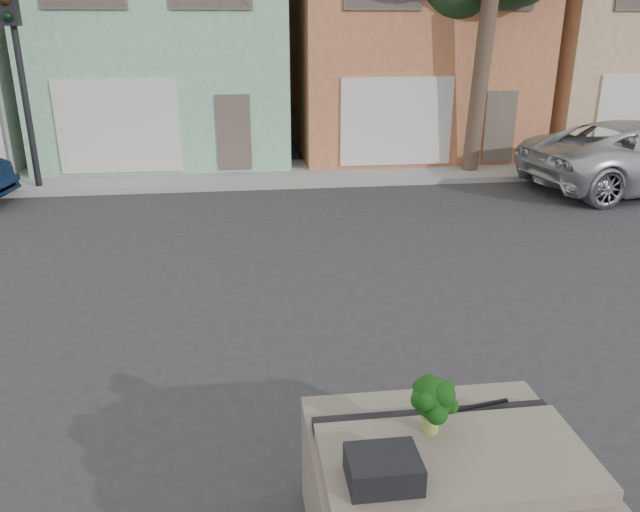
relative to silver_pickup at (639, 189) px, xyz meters
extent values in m
plane|color=#303033|center=(-8.78, -7.84, 0.00)|extent=(120.00, 120.00, 0.00)
cube|color=gray|center=(-8.78, 2.66, 0.07)|extent=(40.00, 3.00, 0.15)
cube|color=#88BD97|center=(-12.28, 6.66, 3.77)|extent=(7.20, 8.20, 7.55)
cube|color=#BA6E46|center=(-4.78, 6.66, 3.77)|extent=(7.20, 8.20, 7.55)
cube|color=tan|center=(2.72, 6.66, 3.77)|extent=(7.20, 8.20, 7.55)
imported|color=#B9BDC1|center=(0.00, 0.00, 0.00)|extent=(6.54, 3.70, 1.72)
cube|color=black|center=(-15.28, 1.66, 2.55)|extent=(0.40, 0.40, 5.10)
cube|color=#1B371C|center=(-3.78, 1.96, 4.25)|extent=(4.40, 4.00, 8.50)
cube|color=#6F6556|center=(-8.78, -10.84, 0.56)|extent=(2.00, 1.80, 1.12)
cube|color=black|center=(-9.36, -11.19, 1.22)|extent=(0.48, 0.38, 0.20)
cube|color=black|center=(-8.50, -10.46, 1.13)|extent=(0.69, 0.15, 0.02)
cube|color=black|center=(-8.88, -10.70, 1.35)|extent=(0.51, 0.51, 0.45)
camera|label=1|loc=(-10.21, -14.47, 3.97)|focal=35.00mm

